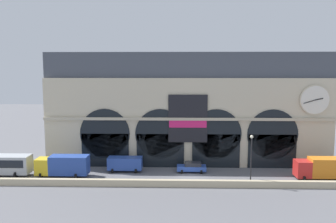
{
  "coord_description": "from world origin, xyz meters",
  "views": [
    {
      "loc": [
        -1.67,
        -48.78,
        15.71
      ],
      "look_at": [
        -3.18,
        5.0,
        8.95
      ],
      "focal_mm": 37.1,
      "sensor_mm": 36.0,
      "label": 1
    }
  ],
  "objects_px": {
    "box_truck_west": "(63,165)",
    "van_midwest": "(125,163)",
    "box_truck_east": "(323,168)",
    "car_center": "(192,167)",
    "street_lamp_quayside": "(251,153)"
  },
  "relations": [
    {
      "from": "box_truck_west",
      "to": "van_midwest",
      "type": "relative_size",
      "value": 1.44
    },
    {
      "from": "box_truck_west",
      "to": "box_truck_east",
      "type": "distance_m",
      "value": 37.12
    },
    {
      "from": "box_truck_west",
      "to": "van_midwest",
      "type": "xyz_separation_m",
      "value": [
        8.54,
        2.92,
        -0.45
      ]
    },
    {
      "from": "car_center",
      "to": "box_truck_west",
      "type": "bearing_deg",
      "value": -171.59
    },
    {
      "from": "van_midwest",
      "to": "box_truck_east",
      "type": "relative_size",
      "value": 0.69
    },
    {
      "from": "box_truck_east",
      "to": "car_center",
      "type": "bearing_deg",
      "value": 170.74
    },
    {
      "from": "street_lamp_quayside",
      "to": "car_center",
      "type": "bearing_deg",
      "value": 142.6
    },
    {
      "from": "box_truck_west",
      "to": "van_midwest",
      "type": "bearing_deg",
      "value": 18.87
    },
    {
      "from": "car_center",
      "to": "street_lamp_quayside",
      "type": "relative_size",
      "value": 0.64
    },
    {
      "from": "box_truck_east",
      "to": "van_midwest",
      "type": "bearing_deg",
      "value": 173.72
    },
    {
      "from": "van_midwest",
      "to": "street_lamp_quayside",
      "type": "bearing_deg",
      "value": -18.56
    },
    {
      "from": "van_midwest",
      "to": "street_lamp_quayside",
      "type": "xyz_separation_m",
      "value": [
        17.83,
        -5.99,
        3.17
      ]
    },
    {
      "from": "box_truck_east",
      "to": "street_lamp_quayside",
      "type": "distance_m",
      "value": 11.44
    },
    {
      "from": "box_truck_west",
      "to": "street_lamp_quayside",
      "type": "relative_size",
      "value": 1.09
    },
    {
      "from": "van_midwest",
      "to": "box_truck_west",
      "type": "bearing_deg",
      "value": -161.13
    }
  ]
}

